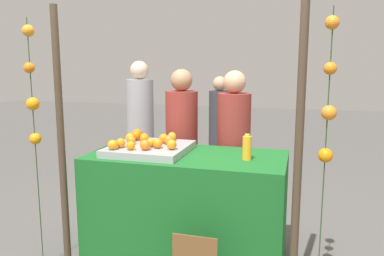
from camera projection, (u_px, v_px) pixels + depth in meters
ground_plane at (187, 256)px, 3.33m from camera, size 24.00×24.00×0.00m
stall_counter at (187, 207)px, 3.25m from camera, size 1.64×0.81×0.92m
orange_tray at (150, 149)px, 3.26m from camera, size 0.65×0.65×0.06m
orange_0 at (121, 143)px, 3.15m from camera, size 0.08×0.08×0.08m
orange_1 at (145, 145)px, 3.06m from camera, size 0.08×0.08×0.08m
orange_2 at (144, 138)px, 3.34m from camera, size 0.08×0.08×0.08m
orange_3 at (130, 138)px, 3.37m from camera, size 0.08×0.08×0.08m
orange_4 at (144, 137)px, 3.42m from camera, size 0.07×0.07×0.07m
orange_5 at (137, 134)px, 3.55m from camera, size 0.09×0.09×0.09m
orange_6 at (136, 135)px, 3.46m from camera, size 0.09×0.09×0.09m
orange_7 at (131, 140)px, 3.28m from camera, size 0.07×0.07×0.07m
orange_8 at (164, 138)px, 3.34m from camera, size 0.08×0.08×0.08m
orange_9 at (169, 140)px, 3.27m from camera, size 0.08×0.08×0.08m
orange_10 at (131, 146)px, 3.07m from camera, size 0.07×0.07×0.07m
orange_11 at (158, 143)px, 3.13m from camera, size 0.08×0.08×0.08m
orange_12 at (172, 136)px, 3.46m from camera, size 0.08×0.08×0.08m
orange_13 at (113, 145)px, 3.07m from camera, size 0.08×0.08×0.08m
orange_14 at (172, 145)px, 3.08m from camera, size 0.08×0.08×0.08m
orange_15 at (151, 143)px, 3.18m from camera, size 0.07×0.07×0.07m
juice_bottle at (247, 148)px, 2.98m from camera, size 0.07×0.07×0.21m
vendor_left at (182, 154)px, 3.88m from camera, size 0.32×0.32×1.62m
vendor_right at (233, 159)px, 3.72m from camera, size 0.32×0.32×1.61m
crowd_person_0 at (141, 132)px, 4.91m from camera, size 0.34×0.34×1.71m
crowd_person_1 at (219, 133)px, 5.41m from camera, size 0.30×0.30×1.51m
canopy_post_left at (61, 143)px, 2.98m from camera, size 0.06×0.06×2.10m
canopy_post_right at (298, 159)px, 2.49m from camera, size 0.06×0.06×2.10m
garland_strand_left at (32, 92)px, 2.94m from camera, size 0.10×0.10×2.01m
garland_strand_right at (329, 101)px, 2.39m from camera, size 0.10×0.10×2.01m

